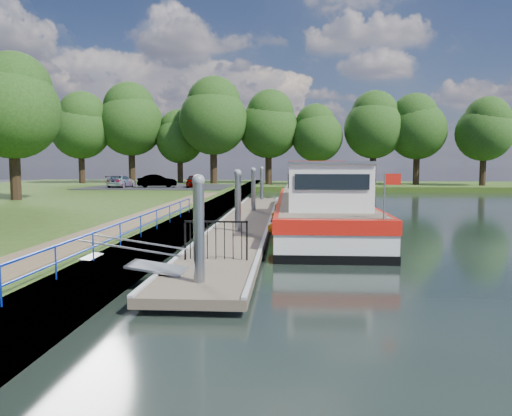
# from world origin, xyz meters

# --- Properties ---
(ground) EXTENTS (160.00, 160.00, 0.00)m
(ground) POSITION_xyz_m (0.00, 0.00, 0.00)
(ground) COLOR black
(ground) RESTS_ON ground
(bank_edge) EXTENTS (1.10, 90.00, 0.78)m
(bank_edge) POSITION_xyz_m (-2.55, 15.00, 0.39)
(bank_edge) COLOR #473D2D
(bank_edge) RESTS_ON ground
(far_bank) EXTENTS (60.00, 18.00, 0.60)m
(far_bank) POSITION_xyz_m (12.00, 52.00, 0.30)
(far_bank) COLOR #273F12
(far_bank) RESTS_ON ground
(footpath) EXTENTS (1.60, 40.00, 0.05)m
(footpath) POSITION_xyz_m (-4.40, 8.00, 0.80)
(footpath) COLOR brown
(footpath) RESTS_ON riverbank
(carpark) EXTENTS (14.00, 12.00, 0.06)m
(carpark) POSITION_xyz_m (-11.00, 38.00, 0.81)
(carpark) COLOR black
(carpark) RESTS_ON riverbank
(blue_fence) EXTENTS (0.04, 18.04, 0.72)m
(blue_fence) POSITION_xyz_m (-2.75, 3.00, 1.31)
(blue_fence) COLOR #0C2DBF
(blue_fence) RESTS_ON riverbank
(pontoon) EXTENTS (2.50, 30.00, 0.56)m
(pontoon) POSITION_xyz_m (0.00, 13.00, 0.18)
(pontoon) COLOR brown
(pontoon) RESTS_ON ground
(mooring_piles) EXTENTS (0.30, 27.30, 3.55)m
(mooring_piles) POSITION_xyz_m (0.00, 13.00, 1.28)
(mooring_piles) COLOR gray
(mooring_piles) RESTS_ON ground
(gangway) EXTENTS (2.58, 1.00, 0.92)m
(gangway) POSITION_xyz_m (-1.85, 0.50, 0.63)
(gangway) COLOR #A5A8AD
(gangway) RESTS_ON ground
(gate_panel) EXTENTS (1.85, 0.05, 1.15)m
(gate_panel) POSITION_xyz_m (-0.00, 2.20, 1.15)
(gate_panel) COLOR black
(gate_panel) RESTS_ON ground
(barge) EXTENTS (4.36, 21.15, 4.78)m
(barge) POSITION_xyz_m (3.60, 14.05, 1.09)
(barge) COLOR black
(barge) RESTS_ON ground
(horizon_trees) EXTENTS (54.38, 10.03, 12.87)m
(horizon_trees) POSITION_xyz_m (-1.61, 48.68, 7.95)
(horizon_trees) COLOR #332316
(horizon_trees) RESTS_ON ground
(bank_tree_a) EXTENTS (6.12, 6.12, 9.72)m
(bank_tree_a) POSITION_xyz_m (-15.99, 20.08, 7.02)
(bank_tree_a) COLOR #332316
(bank_tree_a) RESTS_ON riverbank
(car_a) EXTENTS (2.05, 3.79, 1.22)m
(car_a) POSITION_xyz_m (-7.29, 36.79, 1.45)
(car_a) COLOR #999999
(car_a) RESTS_ON carpark
(car_b) EXTENTS (4.02, 2.19, 1.26)m
(car_b) POSITION_xyz_m (-10.77, 36.12, 1.46)
(car_b) COLOR #999999
(car_b) RESTS_ON carpark
(car_c) EXTENTS (2.00, 4.20, 1.18)m
(car_c) POSITION_xyz_m (-14.41, 36.26, 1.43)
(car_c) COLOR #999999
(car_c) RESTS_ON carpark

